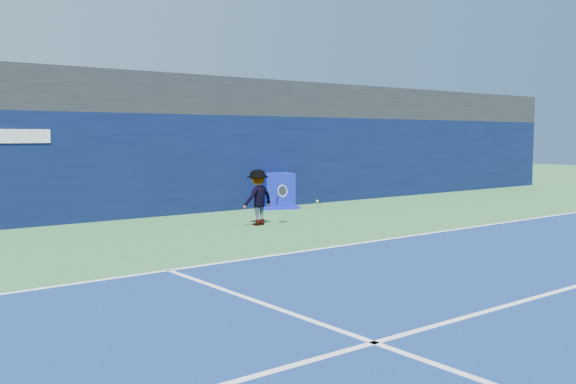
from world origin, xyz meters
TOP-DOWN VIEW (x-y plane):
  - ground at (0.00, 0.00)m, footprint 80.00×80.00m
  - baseline at (0.00, 3.00)m, footprint 24.00×0.10m
  - stadium_band at (0.00, 11.50)m, footprint 36.00×3.00m
  - back_wall_assembly at (-0.00, 10.50)m, footprint 36.00×1.03m
  - equipment_cart at (2.46, 9.74)m, footprint 1.56×1.56m
  - tennis_player at (-0.43, 6.76)m, footprint 1.24×0.72m
  - tennis_ball at (0.20, 5.08)m, footprint 0.07×0.07m

SIDE VIEW (x-z plane):
  - ground at x=0.00m, z-range 0.00..0.00m
  - baseline at x=0.00m, z-range 0.01..0.01m
  - equipment_cart at x=2.46m, z-range -0.05..1.10m
  - tennis_ball at x=0.20m, z-range 0.70..0.76m
  - tennis_player at x=-0.43m, z-range 0.00..1.47m
  - back_wall_assembly at x=0.00m, z-range 0.00..3.00m
  - stadium_band at x=0.00m, z-range 3.00..4.20m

